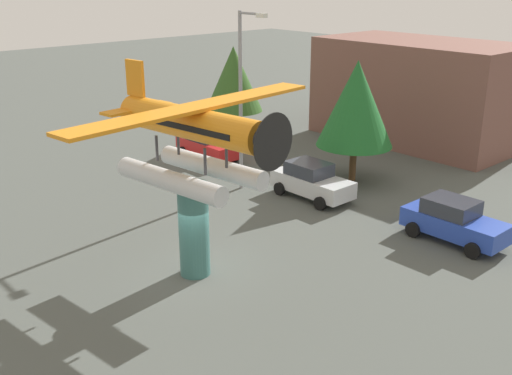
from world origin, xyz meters
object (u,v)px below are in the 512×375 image
at_px(car_far_blue, 454,221).
at_px(streetlight_primary, 243,91).
at_px(display_pedestal, 194,229).
at_px(car_mid_silver, 311,180).
at_px(tree_east, 356,104).
at_px(storefront_building, 419,91).
at_px(tree_west, 234,79).
at_px(car_near_red, 208,144).
at_px(floatplane_monument, 193,137).

height_order(car_far_blue, streetlight_primary, streetlight_primary).
relative_size(display_pedestal, car_mid_silver, 0.84).
bearing_deg(streetlight_primary, tree_east, 61.21).
bearing_deg(storefront_building, tree_west, -130.23).
bearing_deg(tree_west, tree_east, -2.53).
bearing_deg(car_far_blue, car_near_red, -178.48).
relative_size(car_mid_silver, tree_east, 0.67).
height_order(car_near_red, tree_west, tree_west).
bearing_deg(tree_west, display_pedestal, -44.55).
bearing_deg(streetlight_primary, display_pedestal, -51.88).
bearing_deg(storefront_building, car_far_blue, -50.46).
relative_size(display_pedestal, car_far_blue, 0.84).
relative_size(storefront_building, tree_west, 2.09).
bearing_deg(car_far_blue, streetlight_primary, -167.81).
distance_m(streetlight_primary, tree_west, 9.33).
bearing_deg(display_pedestal, streetlight_primary, 128.12).
xyz_separation_m(car_mid_silver, car_far_blue, (7.34, 0.64, 0.00)).
height_order(car_mid_silver, storefront_building, storefront_building).
bearing_deg(streetlight_primary, car_mid_silver, 27.30).
height_order(streetlight_primary, storefront_building, streetlight_primary).
bearing_deg(car_mid_silver, car_near_red, 178.56).
bearing_deg(floatplane_monument, tree_east, 96.83).
xyz_separation_m(display_pedestal, streetlight_primary, (-5.76, 7.34, 3.27)).
relative_size(car_mid_silver, tree_west, 0.69).
bearing_deg(tree_east, display_pedestal, -76.83).
relative_size(floatplane_monument, car_near_red, 2.49).
xyz_separation_m(display_pedestal, tree_east, (-2.92, 12.49, 2.35)).
distance_m(car_far_blue, tree_east, 8.81).
xyz_separation_m(display_pedestal, tree_west, (-13.15, 12.94, 2.27)).
bearing_deg(floatplane_monument, car_far_blue, 57.37).
bearing_deg(tree_east, floatplane_monument, -76.25).
bearing_deg(car_far_blue, tree_east, 159.36).
distance_m(floatplane_monument, car_near_red, 15.13).
relative_size(display_pedestal, storefront_building, 0.28).
distance_m(display_pedestal, car_near_red, 14.44).
distance_m(display_pedestal, floatplane_monument, 3.43).
height_order(storefront_building, tree_west, storefront_building).
distance_m(car_near_red, tree_west, 5.31).
bearing_deg(floatplane_monument, tree_west, 128.85).
xyz_separation_m(floatplane_monument, car_near_red, (-11.24, 9.17, -4.31)).
xyz_separation_m(display_pedestal, car_mid_silver, (-2.59, 8.97, -0.88)).
height_order(floatplane_monument, car_near_red, floatplane_monument).
bearing_deg(tree_west, streetlight_primary, -37.19).
xyz_separation_m(storefront_building, tree_west, (-7.66, -9.06, 0.85)).
distance_m(display_pedestal, car_mid_silver, 9.38).
xyz_separation_m(car_mid_silver, streetlight_primary, (-3.17, -1.63, 4.15)).
xyz_separation_m(display_pedestal, floatplane_monument, (0.13, 0.02, 3.43)).
xyz_separation_m(car_near_red, car_mid_silver, (8.51, -0.21, 0.00)).
height_order(floatplane_monument, streetlight_primary, streetlight_primary).
height_order(tree_west, tree_east, tree_east).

